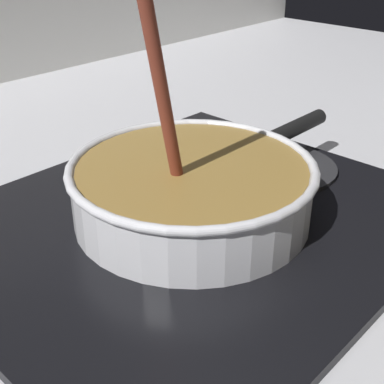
% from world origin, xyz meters
% --- Properties ---
extents(ground, '(2.40, 1.60, 0.04)m').
position_xyz_m(ground, '(0.00, 0.00, -0.02)').
color(ground, '#B7B7BC').
extents(hob_plate, '(0.56, 0.48, 0.01)m').
position_xyz_m(hob_plate, '(-0.02, 0.08, 0.01)').
color(hob_plate, black).
rests_on(hob_plate, ground).
extents(burner_ring, '(0.18, 0.18, 0.01)m').
position_xyz_m(burner_ring, '(-0.02, 0.08, 0.02)').
color(burner_ring, '#592D0C').
rests_on(burner_ring, hob_plate).
extents(spare_burner, '(0.16, 0.16, 0.01)m').
position_xyz_m(spare_burner, '(0.16, 0.08, 0.01)').
color(spare_burner, '#262628').
rests_on(spare_burner, hob_plate).
extents(cooking_pan, '(0.42, 0.29, 0.30)m').
position_xyz_m(cooking_pan, '(-0.02, 0.08, 0.05)').
color(cooking_pan, silver).
rests_on(cooking_pan, hob_plate).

